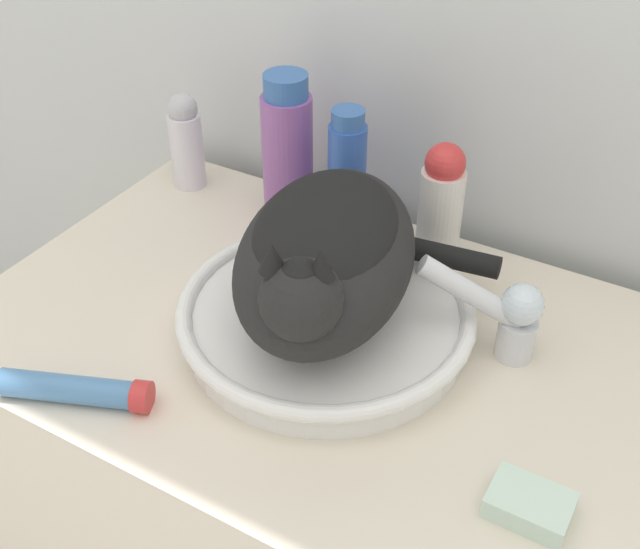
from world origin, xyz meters
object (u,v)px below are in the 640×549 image
lotion_bottle_white (441,206)px  shampoo_bottle_tall (347,177)px  cream_tube (77,390)px  deodorant_stick (186,141)px  faucet (507,313)px  soap_bar (530,505)px  mouthwash_bottle (287,151)px  cat (326,253)px

lotion_bottle_white → shampoo_bottle_tall: (-0.14, 0.00, 0.00)m
lotion_bottle_white → cream_tube: bearing=-118.4°
shampoo_bottle_tall → deodorant_stick: size_ratio=1.26×
deodorant_stick → faucet: bearing=-13.4°
soap_bar → faucet: bearing=116.6°
faucet → mouthwash_bottle: 0.39m
lotion_bottle_white → faucet: bearing=-43.4°
faucet → mouthwash_bottle: size_ratio=0.65×
cat → shampoo_bottle_tall: 0.23m
shampoo_bottle_tall → cream_tube: size_ratio=1.11×
cat → deodorant_stick: bearing=-137.1°
faucet → lotion_bottle_white: 0.19m
lotion_bottle_white → soap_bar: 0.41m
faucet → cream_tube: (-0.37, -0.30, -0.04)m
mouthwash_bottle → faucet: bearing=-19.5°
soap_bar → mouthwash_bottle: bearing=144.9°
shampoo_bottle_tall → soap_bar: shampoo_bottle_tall is taller
cat → mouthwash_bottle: mouthwash_bottle is taller
mouthwash_bottle → soap_bar: size_ratio=2.83×
faucet → cream_tube: bearing=18.3°
deodorant_stick → cream_tube: (0.18, -0.43, -0.06)m
lotion_bottle_white → cream_tube: (-0.23, -0.43, -0.07)m
deodorant_stick → shampoo_bottle_tall: bearing=0.0°
deodorant_stick → soap_bar: bearing=-27.0°
lotion_bottle_white → shampoo_bottle_tall: size_ratio=0.93×
cream_tube → cat: bearing=50.6°
faucet → mouthwash_bottle: (-0.37, 0.13, 0.04)m
cream_tube → soap_bar: 0.48m
mouthwash_bottle → cream_tube: bearing=-90.3°
cat → soap_bar: bearing=50.3°
lotion_bottle_white → soap_bar: lotion_bottle_white is taller
deodorant_stick → mouthwash_bottle: bearing=0.0°
cat → faucet: cat is taller
faucet → soap_bar: size_ratio=1.84×
faucet → deodorant_stick: (-0.54, 0.13, 0.01)m
faucet → shampoo_bottle_tall: (-0.27, 0.13, 0.03)m
cream_tube → shampoo_bottle_tall: bearing=77.4°
shampoo_bottle_tall → soap_bar: size_ratio=2.46×
mouthwash_bottle → shampoo_bottle_tall: bearing=0.0°
mouthwash_bottle → deodorant_stick: mouthwash_bottle is taller
deodorant_stick → cream_tube: 0.47m
lotion_bottle_white → shampoo_bottle_tall: shampoo_bottle_tall is taller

